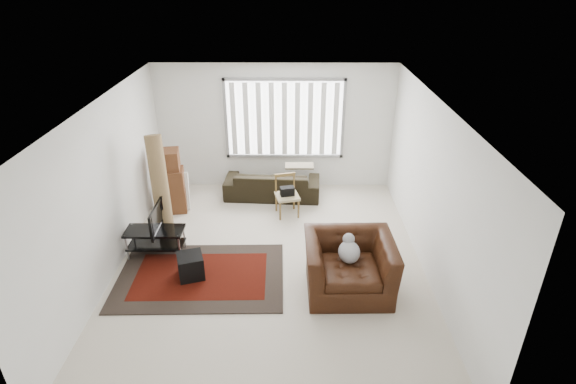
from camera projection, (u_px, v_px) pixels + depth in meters
name	position (u px, v px, depth m)	size (l,w,h in m)	color
room	(272.00, 154.00, 7.11)	(6.00, 6.02, 2.71)	beige
persian_rug	(201.00, 276.00, 7.15)	(2.65, 1.80, 0.02)	black
tv_stand	(155.00, 237.00, 7.56)	(0.97, 0.44, 0.49)	black
tv	(152.00, 218.00, 7.39)	(0.79, 0.10, 0.45)	black
subwoofer	(191.00, 266.00, 7.06)	(0.39, 0.39, 0.39)	black
moving_boxes	(172.00, 183.00, 8.84)	(0.59, 0.55, 1.28)	#59331C
white_flatpack	(174.00, 191.00, 8.99)	(0.60, 0.09, 0.77)	silver
rolled_rug	(161.00, 191.00, 7.73)	(0.29, 0.29, 1.92)	olive
sofa	(272.00, 180.00, 9.47)	(1.99, 0.86, 0.77)	black
side_chair	(287.00, 194.00, 8.75)	(0.52, 0.52, 0.81)	#948561
armchair	(349.00, 262.00, 6.68)	(1.34, 1.17, 0.97)	black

